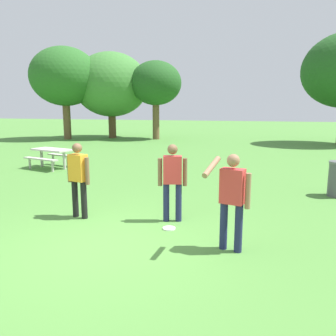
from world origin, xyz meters
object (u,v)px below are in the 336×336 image
at_px(person_catcher, 78,175).
at_px(tree_broad_center, 111,85).
at_px(person_bystander, 172,178).
at_px(tree_far_right, 156,84).
at_px(frisbee, 169,228).
at_px(picnic_table_near, 52,154).
at_px(person_thrower, 232,195).
at_px(tree_tall_left, 65,77).

distance_m(person_catcher, tree_broad_center, 20.62).
distance_m(person_bystander, tree_far_right, 19.42).
distance_m(frisbee, picnic_table_near, 8.33).
relative_size(person_catcher, tree_broad_center, 0.24).
relative_size(person_thrower, picnic_table_near, 0.82).
bearing_deg(tree_far_right, person_thrower, -67.54).
xyz_separation_m(person_bystander, tree_far_right, (-6.56, 17.98, 3.26)).
relative_size(person_bystander, tree_broad_center, 0.24).
distance_m(person_thrower, picnic_table_near, 9.74).
height_order(person_bystander, frisbee, person_bystander).
relative_size(person_bystander, picnic_table_near, 0.82).
xyz_separation_m(frisbee, picnic_table_near, (-6.46, 5.23, 0.55)).
height_order(person_thrower, person_catcher, same).
bearing_deg(tree_tall_left, person_bystander, -50.60).
distance_m(person_bystander, tree_broad_center, 21.20).
bearing_deg(person_bystander, person_catcher, -169.75).
relative_size(picnic_table_near, tree_tall_left, 0.29).
bearing_deg(person_bystander, person_thrower, -40.41).
bearing_deg(picnic_table_near, person_catcher, -49.41).
height_order(person_bystander, picnic_table_near, person_bystander).
height_order(person_bystander, tree_broad_center, tree_broad_center).
xyz_separation_m(person_thrower, tree_far_right, (-7.91, 19.13, 3.24)).
xyz_separation_m(person_catcher, picnic_table_near, (-4.39, 5.12, -0.38)).
bearing_deg(frisbee, person_bystander, 98.31).
relative_size(person_catcher, picnic_table_near, 0.82).
bearing_deg(frisbee, person_catcher, 176.78).
bearing_deg(tree_tall_left, frisbee, -51.27).
bearing_deg(tree_broad_center, frisbee, -60.74).
distance_m(person_catcher, picnic_table_near, 6.75).
height_order(person_thrower, tree_broad_center, tree_broad_center).
distance_m(person_catcher, tree_far_right, 19.18).
relative_size(tree_tall_left, tree_far_right, 1.17).
bearing_deg(picnic_table_near, tree_tall_left, 121.01).
distance_m(picnic_table_near, tree_broad_center, 14.49).
bearing_deg(tree_broad_center, tree_tall_left, -141.85).
relative_size(person_catcher, tree_far_right, 0.28).
bearing_deg(person_thrower, person_bystander, 139.59).
height_order(person_thrower, tree_tall_left, tree_tall_left).
bearing_deg(person_bystander, picnic_table_near, 143.34).
distance_m(tree_tall_left, tree_broad_center, 3.55).
bearing_deg(person_catcher, frisbee, -3.22).
distance_m(person_thrower, tree_broad_center, 22.85).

